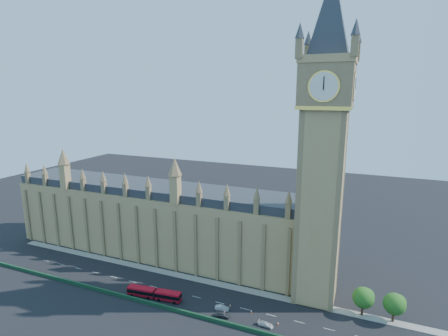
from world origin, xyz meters
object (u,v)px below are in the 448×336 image
at_px(red_bus, 154,294).
at_px(car_white, 266,324).
at_px(car_silver, 222,308).
at_px(car_grey, 223,315).

height_order(red_bus, car_white, red_bus).
distance_m(car_silver, car_white, 14.00).
xyz_separation_m(red_bus, car_grey, (23.21, -0.50, -0.84)).
bearing_deg(red_bus, car_white, -6.02).
bearing_deg(car_white, car_silver, 82.79).
distance_m(red_bus, car_grey, 23.23).
height_order(car_silver, car_white, car_silver).
distance_m(red_bus, car_white, 35.64).
relative_size(car_grey, car_silver, 1.02).
bearing_deg(car_white, car_grey, 95.05).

